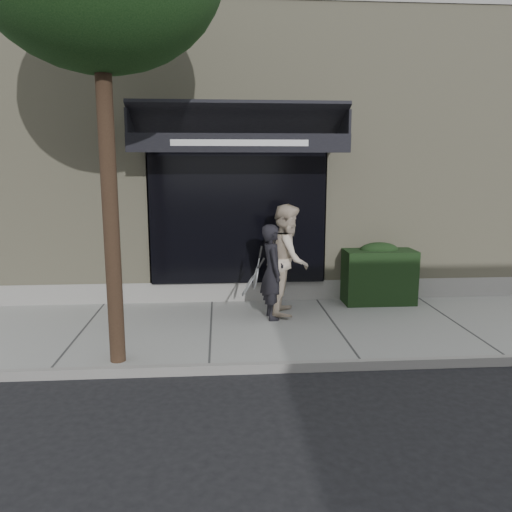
{
  "coord_description": "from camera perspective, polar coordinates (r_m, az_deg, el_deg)",
  "views": [
    {
      "loc": [
        -1.84,
        -7.64,
        2.66
      ],
      "look_at": [
        -1.23,
        0.6,
        1.15
      ],
      "focal_mm": 35.0,
      "sensor_mm": 36.0,
      "label": 1
    }
  ],
  "objects": [
    {
      "name": "sidewalk",
      "position": [
        8.28,
        8.95,
        -8.09
      ],
      "size": [
        20.0,
        3.0,
        0.12
      ],
      "primitive_type": "cube",
      "color": "#999A95",
      "rests_on": "ground"
    },
    {
      "name": "curb",
      "position": [
        6.87,
        11.93,
        -12.04
      ],
      "size": [
        20.0,
        0.1,
        0.14
      ],
      "primitive_type": "cube",
      "color": "gray",
      "rests_on": "ground"
    },
    {
      "name": "building_facade",
      "position": [
        12.73,
        4.13,
        10.67
      ],
      "size": [
        14.3,
        8.04,
        5.64
      ],
      "color": "tan",
      "rests_on": "ground"
    },
    {
      "name": "ground",
      "position": [
        8.3,
        8.94,
        -8.48
      ],
      "size": [
        80.0,
        80.0,
        0.0
      ],
      "primitive_type": "plane",
      "color": "black",
      "rests_on": "ground"
    },
    {
      "name": "hedge",
      "position": [
        9.58,
        13.78,
        -2.02
      ],
      "size": [
        1.3,
        0.7,
        1.14
      ],
      "color": "black",
      "rests_on": "sidewalk"
    },
    {
      "name": "pedestrian_back",
      "position": [
        8.57,
        3.64,
        -0.38
      ],
      "size": [
        0.88,
        1.04,
        1.9
      ],
      "color": "beige",
      "rests_on": "sidewalk"
    },
    {
      "name": "pedestrian_front",
      "position": [
        8.28,
        1.82,
        -1.83
      ],
      "size": [
        0.74,
        0.79,
        1.59
      ],
      "color": "black",
      "rests_on": "sidewalk"
    }
  ]
}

